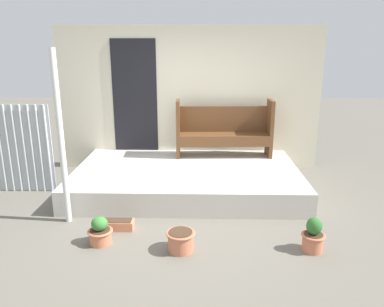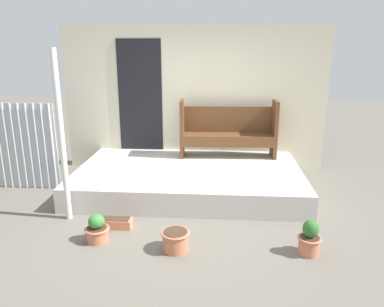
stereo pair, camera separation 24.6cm
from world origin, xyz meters
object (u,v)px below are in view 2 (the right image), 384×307
(bench, at_px, (228,129))
(flower_pot_right, at_px, (310,239))
(flower_pot_left, at_px, (97,230))
(flower_pot_middle, at_px, (176,240))
(support_post, at_px, (62,138))
(planter_box_rect, at_px, (116,223))

(bench, xyz_separation_m, flower_pot_right, (0.87, -2.61, -0.67))
(flower_pot_left, xyz_separation_m, flower_pot_middle, (0.95, -0.14, -0.02))
(support_post, relative_size, planter_box_rect, 5.44)
(bench, xyz_separation_m, flower_pot_middle, (-0.62, -2.64, -0.72))
(bench, height_order, flower_pot_right, bench)
(flower_pot_left, bearing_deg, support_post, 135.26)
(planter_box_rect, bearing_deg, flower_pot_left, -109.30)
(flower_pot_left, distance_m, planter_box_rect, 0.38)
(bench, xyz_separation_m, planter_box_rect, (-1.45, -2.15, -0.79))
(support_post, height_order, bench, support_post)
(support_post, relative_size, flower_pot_left, 6.61)
(flower_pot_right, bearing_deg, support_post, 167.32)
(planter_box_rect, bearing_deg, bench, 55.95)
(bench, bearing_deg, support_post, -140.22)
(bench, distance_m, flower_pot_middle, 2.81)
(support_post, bearing_deg, planter_box_rect, -17.31)
(flower_pot_right, xyz_separation_m, planter_box_rect, (-2.32, 0.46, -0.12))
(bench, distance_m, flower_pot_left, 3.04)
(bench, relative_size, flower_pot_middle, 5.02)
(bench, xyz_separation_m, flower_pot_left, (-1.58, -2.50, -0.70))
(bench, height_order, flower_pot_middle, bench)
(support_post, height_order, planter_box_rect, support_post)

